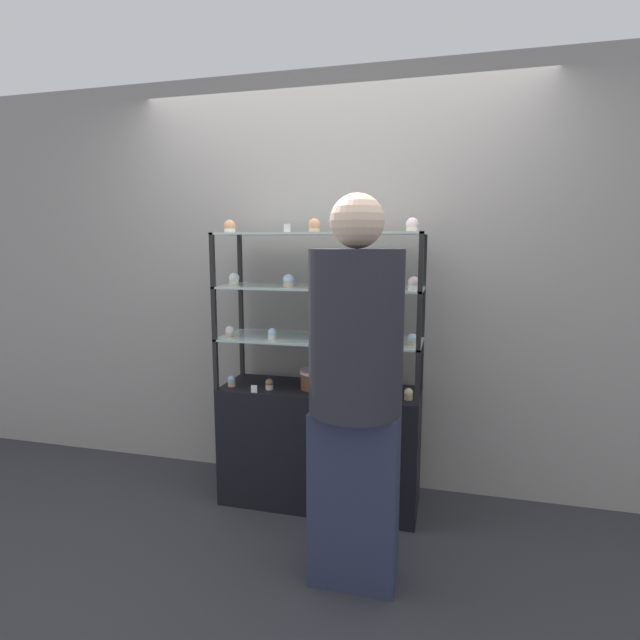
# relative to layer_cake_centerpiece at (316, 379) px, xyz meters

# --- Properties ---
(ground_plane) EXTENTS (20.00, 20.00, 0.00)m
(ground_plane) POSITION_rel_layer_cake_centerpiece_xyz_m (0.02, 0.01, -0.77)
(ground_plane) COLOR #2D2D33
(back_wall) EXTENTS (8.00, 0.05, 2.60)m
(back_wall) POSITION_rel_layer_cake_centerpiece_xyz_m (0.02, 0.36, 0.53)
(back_wall) COLOR gray
(back_wall) RESTS_ON ground_plane
(display_base) EXTENTS (1.17, 0.41, 0.71)m
(display_base) POSITION_rel_layer_cake_centerpiece_xyz_m (0.02, 0.01, -0.41)
(display_base) COLOR black
(display_base) RESTS_ON ground_plane
(display_riser_lower) EXTENTS (1.17, 0.41, 0.30)m
(display_riser_lower) POSITION_rel_layer_cake_centerpiece_xyz_m (0.02, 0.01, 0.22)
(display_riser_lower) COLOR black
(display_riser_lower) RESTS_ON display_base
(display_riser_middle) EXTENTS (1.17, 0.41, 0.30)m
(display_riser_middle) POSITION_rel_layer_cake_centerpiece_xyz_m (0.02, 0.01, 0.52)
(display_riser_middle) COLOR black
(display_riser_middle) RESTS_ON display_riser_lower
(display_riser_upper) EXTENTS (1.17, 0.41, 0.30)m
(display_riser_upper) POSITION_rel_layer_cake_centerpiece_xyz_m (0.02, 0.01, 0.83)
(display_riser_upper) COLOR black
(display_riser_upper) RESTS_ON display_riser_middle
(layer_cake_centerpiece) EXTENTS (0.19, 0.19, 0.11)m
(layer_cake_centerpiece) POSITION_rel_layer_cake_centerpiece_xyz_m (0.00, 0.00, 0.00)
(layer_cake_centerpiece) COLOR brown
(layer_cake_centerpiece) RESTS_ON display_base
(sheet_cake_frosted) EXTENTS (0.21, 0.15, 0.07)m
(sheet_cake_frosted) POSITION_rel_layer_cake_centerpiece_xyz_m (0.23, -0.02, 0.88)
(sheet_cake_frosted) COLOR brown
(sheet_cake_frosted) RESTS_ON display_riser_upper
(cupcake_0) EXTENTS (0.05, 0.05, 0.07)m
(cupcake_0) POSITION_rel_layer_cake_centerpiece_xyz_m (-0.50, -0.08, -0.02)
(cupcake_0) COLOR #CCB28C
(cupcake_0) RESTS_ON display_base
(cupcake_1) EXTENTS (0.05, 0.05, 0.07)m
(cupcake_1) POSITION_rel_layer_cake_centerpiece_xyz_m (-0.26, -0.09, -0.02)
(cupcake_1) COLOR beige
(cupcake_1) RESTS_ON display_base
(cupcake_2) EXTENTS (0.05, 0.05, 0.07)m
(cupcake_2) POSITION_rel_layer_cake_centerpiece_xyz_m (0.30, -0.09, -0.02)
(cupcake_2) COLOR white
(cupcake_2) RESTS_ON display_base
(cupcake_3) EXTENTS (0.05, 0.05, 0.07)m
(cupcake_3) POSITION_rel_layer_cake_centerpiece_xyz_m (0.54, -0.08, -0.02)
(cupcake_3) COLOR #CCB28C
(cupcake_3) RESTS_ON display_base
(price_tag_0) EXTENTS (0.04, 0.00, 0.04)m
(price_tag_0) POSITION_rel_layer_cake_centerpiece_xyz_m (-0.32, -0.17, -0.03)
(price_tag_0) COLOR white
(price_tag_0) RESTS_ON display_base
(cupcake_4) EXTENTS (0.05, 0.05, 0.06)m
(cupcake_4) POSITION_rel_layer_cake_centerpiece_xyz_m (-0.50, -0.08, 0.28)
(cupcake_4) COLOR #CCB28C
(cupcake_4) RESTS_ON display_riser_lower
(cupcake_5) EXTENTS (0.05, 0.05, 0.06)m
(cupcake_5) POSITION_rel_layer_cake_centerpiece_xyz_m (-0.23, -0.09, 0.28)
(cupcake_5) COLOR white
(cupcake_5) RESTS_ON display_riser_lower
(cupcake_6) EXTENTS (0.05, 0.05, 0.06)m
(cupcake_6) POSITION_rel_layer_cake_centerpiece_xyz_m (0.04, -0.08, 0.28)
(cupcake_6) COLOR #CCB28C
(cupcake_6) RESTS_ON display_riser_lower
(cupcake_7) EXTENTS (0.05, 0.05, 0.06)m
(cupcake_7) POSITION_rel_layer_cake_centerpiece_xyz_m (0.29, -0.08, 0.28)
(cupcake_7) COLOR beige
(cupcake_7) RESTS_ON display_riser_lower
(cupcake_8) EXTENTS (0.05, 0.05, 0.06)m
(cupcake_8) POSITION_rel_layer_cake_centerpiece_xyz_m (0.56, -0.06, 0.28)
(cupcake_8) COLOR #CCB28C
(cupcake_8) RESTS_ON display_riser_lower
(price_tag_1) EXTENTS (0.04, 0.00, 0.04)m
(price_tag_1) POSITION_rel_layer_cake_centerpiece_xyz_m (0.21, -0.17, 0.27)
(price_tag_1) COLOR white
(price_tag_1) RESTS_ON display_riser_lower
(cupcake_9) EXTENTS (0.06, 0.06, 0.07)m
(cupcake_9) POSITION_rel_layer_cake_centerpiece_xyz_m (-0.49, -0.02, 0.58)
(cupcake_9) COLOR beige
(cupcake_9) RESTS_ON display_riser_middle
(cupcake_10) EXTENTS (0.06, 0.06, 0.07)m
(cupcake_10) POSITION_rel_layer_cake_centerpiece_xyz_m (-0.14, -0.06, 0.58)
(cupcake_10) COLOR #CCB28C
(cupcake_10) RESTS_ON display_riser_middle
(cupcake_11) EXTENTS (0.06, 0.06, 0.07)m
(cupcake_11) POSITION_rel_layer_cake_centerpiece_xyz_m (0.20, -0.10, 0.58)
(cupcake_11) COLOR #CCB28C
(cupcake_11) RESTS_ON display_riser_middle
(cupcake_12) EXTENTS (0.06, 0.06, 0.07)m
(cupcake_12) POSITION_rel_layer_cake_centerpiece_xyz_m (0.56, -0.10, 0.58)
(cupcake_12) COLOR white
(cupcake_12) RESTS_ON display_riser_middle
(price_tag_2) EXTENTS (0.04, 0.00, 0.04)m
(price_tag_2) POSITION_rel_layer_cake_centerpiece_xyz_m (0.07, -0.17, 0.57)
(price_tag_2) COLOR white
(price_tag_2) RESTS_ON display_riser_middle
(cupcake_13) EXTENTS (0.07, 0.07, 0.07)m
(cupcake_13) POSITION_rel_layer_cake_centerpiece_xyz_m (-0.50, -0.05, 0.88)
(cupcake_13) COLOR white
(cupcake_13) RESTS_ON display_riser_upper
(cupcake_14) EXTENTS (0.07, 0.07, 0.07)m
(cupcake_14) POSITION_rel_layer_cake_centerpiece_xyz_m (0.02, -0.08, 0.88)
(cupcake_14) COLOR #CCB28C
(cupcake_14) RESTS_ON display_riser_upper
(cupcake_15) EXTENTS (0.07, 0.07, 0.07)m
(cupcake_15) POSITION_rel_layer_cake_centerpiece_xyz_m (0.54, -0.04, 0.88)
(cupcake_15) COLOR beige
(cupcake_15) RESTS_ON display_riser_upper
(price_tag_3) EXTENTS (0.04, 0.00, 0.04)m
(price_tag_3) POSITION_rel_layer_cake_centerpiece_xyz_m (-0.11, -0.17, 0.87)
(price_tag_3) COLOR white
(price_tag_3) RESTS_ON display_riser_upper
(customer_figure) EXTENTS (0.41, 0.41, 1.76)m
(customer_figure) POSITION_rel_layer_cake_centerpiece_xyz_m (0.35, -0.65, 0.17)
(customer_figure) COLOR #282D47
(customer_figure) RESTS_ON ground_plane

